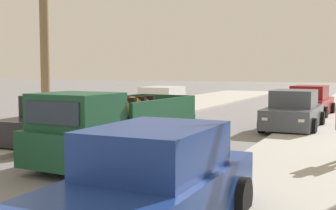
{
  "coord_description": "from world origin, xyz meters",
  "views": [
    {
      "loc": [
        5.87,
        -2.81,
        2.32
      ],
      "look_at": [
        0.0,
        9.81,
        1.2
      ],
      "focal_mm": 47.21,
      "sensor_mm": 36.0,
      "label": 1
    }
  ],
  "objects_px": {
    "car_right_near": "(293,111)",
    "car_left_far": "(60,121)",
    "pickup_truck": "(114,129)",
    "car_right_mid": "(154,186)",
    "car_left_mid": "(310,102)",
    "car_right_far": "(162,105)"
  },
  "relations": [
    {
      "from": "car_right_near",
      "to": "car_left_far",
      "type": "height_order",
      "value": "same"
    },
    {
      "from": "pickup_truck",
      "to": "car_right_mid",
      "type": "height_order",
      "value": "pickup_truck"
    },
    {
      "from": "car_left_mid",
      "to": "car_right_mid",
      "type": "distance_m",
      "value": 17.18
    },
    {
      "from": "car_left_far",
      "to": "car_right_far",
      "type": "xyz_separation_m",
      "value": [
        0.16,
        7.05,
        0.0
      ]
    },
    {
      "from": "pickup_truck",
      "to": "car_right_far",
      "type": "distance_m",
      "value": 9.16
    },
    {
      "from": "car_right_near",
      "to": "car_right_mid",
      "type": "bearing_deg",
      "value": -89.91
    },
    {
      "from": "car_right_mid",
      "to": "car_left_mid",
      "type": "bearing_deg",
      "value": 90.24
    },
    {
      "from": "car_right_mid",
      "to": "pickup_truck",
      "type": "bearing_deg",
      "value": 127.91
    },
    {
      "from": "car_right_far",
      "to": "car_right_near",
      "type": "bearing_deg",
      "value": -7.42
    },
    {
      "from": "car_left_far",
      "to": "car_right_far",
      "type": "distance_m",
      "value": 7.05
    },
    {
      "from": "pickup_truck",
      "to": "car_right_near",
      "type": "xyz_separation_m",
      "value": [
        3.14,
        7.91,
        -0.1
      ]
    },
    {
      "from": "car_right_near",
      "to": "car_right_mid",
      "type": "relative_size",
      "value": 1.0
    },
    {
      "from": "car_left_mid",
      "to": "car_right_far",
      "type": "height_order",
      "value": "same"
    },
    {
      "from": "pickup_truck",
      "to": "car_right_near",
      "type": "relative_size",
      "value": 1.25
    },
    {
      "from": "car_right_far",
      "to": "pickup_truck",
      "type": "bearing_deg",
      "value": -71.71
    },
    {
      "from": "pickup_truck",
      "to": "car_left_far",
      "type": "bearing_deg",
      "value": 151.57
    },
    {
      "from": "car_left_far",
      "to": "car_right_mid",
      "type": "bearing_deg",
      "value": -42.61
    },
    {
      "from": "car_right_near",
      "to": "car_right_far",
      "type": "bearing_deg",
      "value": 172.58
    },
    {
      "from": "pickup_truck",
      "to": "car_right_far",
      "type": "height_order",
      "value": "pickup_truck"
    },
    {
      "from": "car_right_mid",
      "to": "car_left_far",
      "type": "relative_size",
      "value": 0.99
    },
    {
      "from": "car_right_near",
      "to": "car_left_mid",
      "type": "height_order",
      "value": "same"
    },
    {
      "from": "car_right_mid",
      "to": "car_left_far",
      "type": "distance_m",
      "value": 8.42
    }
  ]
}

